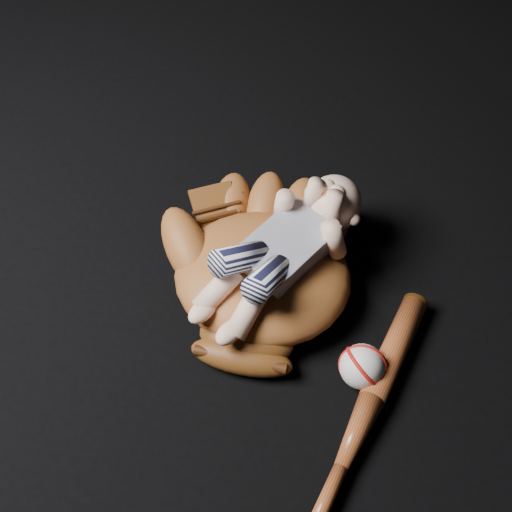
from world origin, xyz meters
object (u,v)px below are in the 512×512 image
(baseball_glove, at_px, (263,271))
(baseball_bat, at_px, (365,413))
(baseball, at_px, (362,367))
(newborn_baby, at_px, (276,252))

(baseball_glove, xyz_separation_m, baseball_bat, (0.27, -0.10, -0.05))
(baseball_bat, xyz_separation_m, baseball, (-0.04, 0.06, 0.02))
(baseball_bat, relative_size, baseball, 6.23)
(baseball_bat, bearing_deg, newborn_baby, 155.83)
(newborn_baby, bearing_deg, baseball, -8.33)
(baseball_glove, height_order, baseball_bat, baseball_glove)
(baseball_glove, distance_m, newborn_baby, 0.06)
(baseball_glove, xyz_separation_m, baseball, (0.23, -0.04, -0.03))
(baseball, bearing_deg, newborn_baby, 165.68)
(baseball_glove, xyz_separation_m, newborn_baby, (0.02, 0.01, 0.06))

